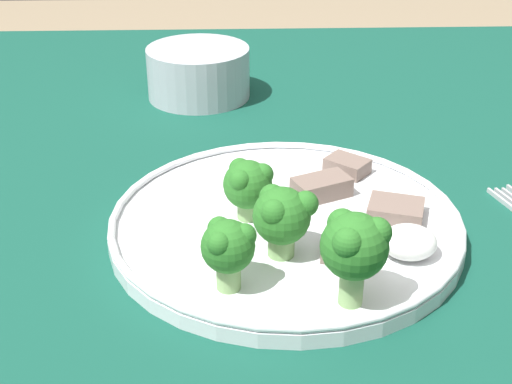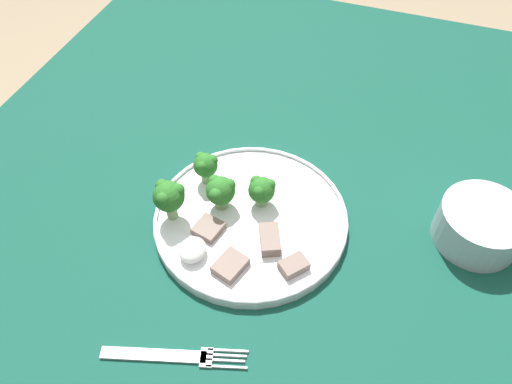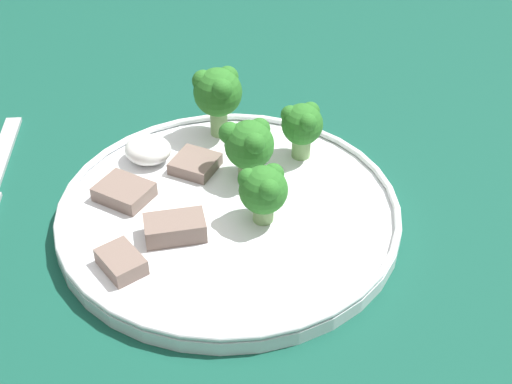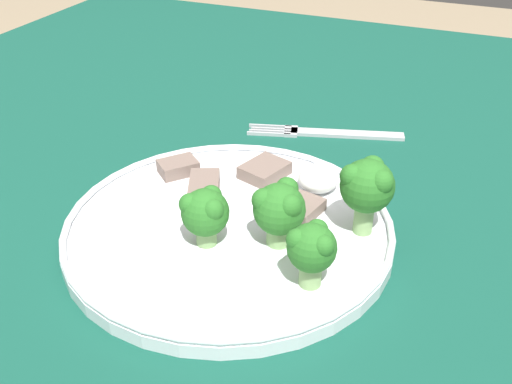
# 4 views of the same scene
# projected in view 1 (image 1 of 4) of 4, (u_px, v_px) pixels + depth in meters

# --- Properties ---
(table) EXTENTS (1.34, 1.11, 0.78)m
(table) POSITION_uv_depth(u_px,v_px,m) (291.00, 293.00, 0.65)
(table) COLOR #114738
(table) RESTS_ON ground_plane
(dinner_plate) EXTENTS (0.28, 0.28, 0.02)m
(dinner_plate) POSITION_uv_depth(u_px,v_px,m) (285.00, 224.00, 0.57)
(dinner_plate) COLOR white
(dinner_plate) RESTS_ON table
(cream_bowl) EXTENTS (0.12, 0.12, 0.06)m
(cream_bowl) POSITION_uv_depth(u_px,v_px,m) (199.00, 74.00, 0.83)
(cream_bowl) COLOR #B7BCC6
(cream_bowl) RESTS_ON table
(broccoli_floret_near_rim_left) EXTENTS (0.04, 0.04, 0.05)m
(broccoli_floret_near_rim_left) POSITION_uv_depth(u_px,v_px,m) (282.00, 216.00, 0.51)
(broccoli_floret_near_rim_left) COLOR #7FA866
(broccoli_floret_near_rim_left) RESTS_ON dinner_plate
(broccoli_floret_center_left) EXTENTS (0.05, 0.04, 0.07)m
(broccoli_floret_center_left) POSITION_uv_depth(u_px,v_px,m) (354.00, 246.00, 0.46)
(broccoli_floret_center_left) COLOR #7FA866
(broccoli_floret_center_left) RESTS_ON dinner_plate
(broccoli_floret_back_left) EXTENTS (0.04, 0.04, 0.05)m
(broccoli_floret_back_left) POSITION_uv_depth(u_px,v_px,m) (228.00, 247.00, 0.48)
(broccoli_floret_back_left) COLOR #7FA866
(broccoli_floret_back_left) RESTS_ON dinner_plate
(broccoli_floret_front_left) EXTENTS (0.04, 0.04, 0.05)m
(broccoli_floret_front_left) POSITION_uv_depth(u_px,v_px,m) (248.00, 184.00, 0.56)
(broccoli_floret_front_left) COLOR #7FA866
(broccoli_floret_front_left) RESTS_ON dinner_plate
(meat_slice_front_slice) EXTENTS (0.04, 0.04, 0.01)m
(meat_slice_front_slice) POSITION_uv_depth(u_px,v_px,m) (347.00, 247.00, 0.53)
(meat_slice_front_slice) COLOR #756056
(meat_slice_front_slice) RESTS_ON dinner_plate
(meat_slice_middle_slice) EXTENTS (0.04, 0.04, 0.01)m
(meat_slice_middle_slice) POSITION_uv_depth(u_px,v_px,m) (347.00, 166.00, 0.64)
(meat_slice_middle_slice) COLOR #756056
(meat_slice_middle_slice) RESTS_ON dinner_plate
(meat_slice_rear_slice) EXTENTS (0.05, 0.04, 0.02)m
(meat_slice_rear_slice) POSITION_uv_depth(u_px,v_px,m) (321.00, 187.00, 0.60)
(meat_slice_rear_slice) COLOR #756056
(meat_slice_rear_slice) RESTS_ON dinner_plate
(meat_slice_edge_slice) EXTENTS (0.05, 0.05, 0.01)m
(meat_slice_edge_slice) POSITION_uv_depth(u_px,v_px,m) (396.00, 210.00, 0.57)
(meat_slice_edge_slice) COLOR #756056
(meat_slice_edge_slice) RESTS_ON dinner_plate
(sauce_dollop) EXTENTS (0.04, 0.04, 0.02)m
(sauce_dollop) POSITION_uv_depth(u_px,v_px,m) (409.00, 242.00, 0.52)
(sauce_dollop) COLOR white
(sauce_dollop) RESTS_ON dinner_plate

